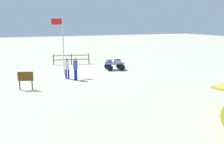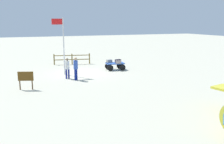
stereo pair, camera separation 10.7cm
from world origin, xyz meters
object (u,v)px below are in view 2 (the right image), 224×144
luggage_cart (115,65)px  suitcase_navy (118,61)px  signboard (26,78)px  suitcase_dark (118,62)px  worker_lead (67,67)px  flagpole (62,42)px  suitcase_grey (109,61)px  worker_trailing (76,67)px

luggage_cart → suitcase_navy: size_ratio=3.44×
signboard → suitcase_navy: bearing=-154.9°
suitcase_dark → signboard: size_ratio=0.43×
suitcase_dark → worker_lead: worker_lead is taller
flagpole → signboard: bearing=49.1°
suitcase_grey → worker_trailing: bearing=38.1°
suitcase_dark → suitcase_grey: bearing=-54.9°
worker_lead → flagpole: size_ratio=0.34×
suitcase_dark → suitcase_navy: (-0.02, -0.09, 0.03)m
worker_lead → suitcase_dark: bearing=-162.2°
luggage_cart → suitcase_navy: (-0.19, 0.32, 0.40)m
worker_trailing → suitcase_dark: bearing=-152.8°
suitcase_navy → flagpole: flagpole is taller
worker_trailing → signboard: size_ratio=1.46×
suitcase_navy → luggage_cart: bearing=-59.3°
signboard → luggage_cart: bearing=-152.7°
worker_lead → suitcase_navy: bearing=-161.3°
suitcase_navy → flagpole: size_ratio=0.11×
luggage_cart → signboard: bearing=27.3°
worker_trailing → signboard: 4.19m
suitcase_navy → suitcase_grey: size_ratio=1.02×
suitcase_grey → luggage_cart: bearing=134.8°
suitcase_navy → worker_lead: size_ratio=0.33×
luggage_cart → signboard: 9.58m
suitcase_grey → signboard: 9.41m
worker_lead → signboard: size_ratio=1.35×
suitcase_grey → worker_trailing: size_ratio=0.30×
suitcase_navy → signboard: signboard is taller
suitcase_grey → flagpole: bearing=10.7°
luggage_cart → suitcase_dark: (-0.17, 0.41, 0.37)m
luggage_cart → worker_lead: bearing=22.4°
luggage_cart → flagpole: 5.67m
suitcase_dark → worker_lead: bearing=17.8°
suitcase_navy → flagpole: (5.29, 0.14, 2.05)m
suitcase_dark → signboard: signboard is taller
signboard → worker_trailing: bearing=-158.6°
worker_lead → signboard: 4.10m
signboard → flagpole: bearing=-130.9°
luggage_cart → flagpole: flagpole is taller
suitcase_dark → suitcase_grey: (0.58, -0.83, -0.01)m
suitcase_dark → suitcase_navy: 0.10m
suitcase_dark → signboard: 9.54m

